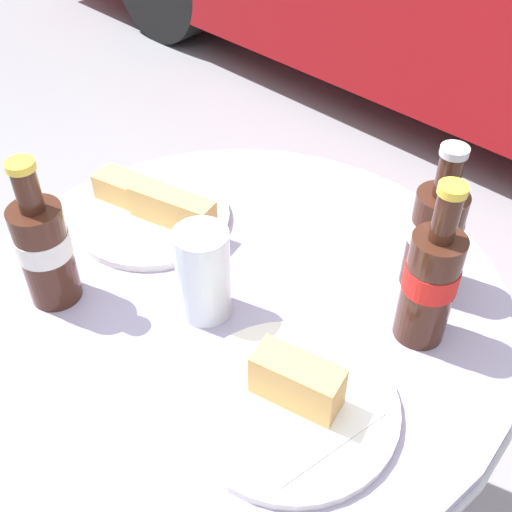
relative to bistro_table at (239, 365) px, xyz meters
name	(u,v)px	position (x,y,z in m)	size (l,w,h in m)	color
bistro_table	(239,365)	(0.00, 0.00, 0.00)	(0.75, 0.75, 0.74)	#B7B7BC
cola_bottle_left	(44,248)	(-0.18, -0.17, 0.23)	(0.07, 0.07, 0.21)	#3D1E14
cola_bottle_right	(435,234)	(0.16, 0.20, 0.23)	(0.07, 0.07, 0.21)	#3D1E14
cola_bottle_center	(430,281)	(0.21, 0.12, 0.23)	(0.07, 0.07, 0.23)	#3D1E14
drinking_glass	(203,276)	(-0.01, -0.04, 0.20)	(0.07, 0.07, 0.13)	silver
lunch_plate_near	(292,399)	(0.17, -0.08, 0.16)	(0.24, 0.24, 0.07)	silver
lunch_plate_far	(153,211)	(-0.21, 0.03, 0.16)	(0.23, 0.23, 0.06)	silver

